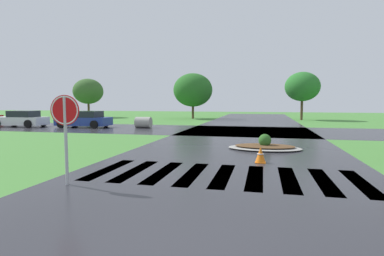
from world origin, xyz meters
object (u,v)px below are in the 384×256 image
at_px(traffic_cone, 260,155).
at_px(car_white_sedan, 21,119).
at_px(drainage_pipe_stack, 143,122).
at_px(median_island, 265,146).
at_px(stop_sign, 65,119).
at_px(car_dark_suv, 85,120).

bearing_deg(traffic_cone, car_white_sedan, 150.67).
distance_m(car_white_sedan, drainage_pipe_stack, 10.56).
distance_m(car_white_sedan, traffic_cone, 22.69).
bearing_deg(drainage_pipe_stack, median_island, -44.10).
bearing_deg(stop_sign, traffic_cone, 34.13).
distance_m(stop_sign, car_dark_suv, 18.36).
bearing_deg(stop_sign, car_dark_suv, 115.17).
bearing_deg(drainage_pipe_stack, traffic_cone, -52.94).
height_order(stop_sign, car_dark_suv, stop_sign).
distance_m(median_island, traffic_cone, 3.15).
xyz_separation_m(stop_sign, traffic_cone, (4.77, 3.99, -1.41)).
bearing_deg(car_dark_suv, stop_sign, 119.47).
height_order(stop_sign, median_island, stop_sign).
bearing_deg(stop_sign, median_island, 49.60).
height_order(median_island, car_dark_suv, car_dark_suv).
relative_size(stop_sign, median_island, 0.71).
height_order(median_island, car_white_sedan, car_white_sedan).
bearing_deg(car_white_sedan, car_dark_suv, -174.68).
bearing_deg(car_dark_suv, traffic_cone, 138.96).
xyz_separation_m(car_dark_suv, traffic_cone, (14.19, -11.73, -0.35)).
height_order(car_dark_suv, traffic_cone, car_dark_suv).
xyz_separation_m(car_dark_suv, drainage_pipe_stack, (4.90, 0.57, -0.18)).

